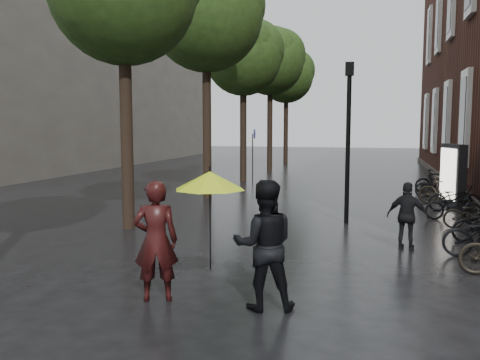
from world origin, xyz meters
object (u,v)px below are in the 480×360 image
(person_burgundy, at_px, (156,241))
(ad_lightbox, at_px, (453,175))
(person_black, at_px, (264,245))
(parked_bicycles, at_px, (459,205))
(pedestrian_walking, at_px, (407,216))
(lamp_post, at_px, (348,127))

(person_burgundy, bearing_deg, ad_lightbox, -138.27)
(person_black, bearing_deg, ad_lightbox, -126.00)
(person_black, distance_m, parked_bicycles, 9.20)
(parked_bicycles, height_order, ad_lightbox, ad_lightbox)
(pedestrian_walking, bearing_deg, lamp_post, -49.91)
(pedestrian_walking, bearing_deg, person_burgundy, 60.32)
(pedestrian_walking, distance_m, ad_lightbox, 6.97)
(person_black, height_order, pedestrian_walking, person_black)
(pedestrian_walking, distance_m, lamp_post, 3.67)
(pedestrian_walking, height_order, lamp_post, lamp_post)
(person_burgundy, bearing_deg, parked_bicycles, -144.73)
(person_burgundy, relative_size, parked_bicycles, 0.16)
(person_burgundy, distance_m, ad_lightbox, 12.58)
(lamp_post, bearing_deg, person_burgundy, -109.43)
(pedestrian_walking, bearing_deg, ad_lightbox, -93.02)
(pedestrian_walking, xyz_separation_m, ad_lightbox, (1.83, 6.71, 0.31))
(person_black, height_order, ad_lightbox, ad_lightbox)
(pedestrian_walking, distance_m, parked_bicycles, 4.28)
(person_black, bearing_deg, parked_bicycles, -131.04)
(pedestrian_walking, height_order, parked_bicycles, pedestrian_walking)
(ad_lightbox, bearing_deg, lamp_post, -145.73)
(parked_bicycles, relative_size, ad_lightbox, 5.79)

